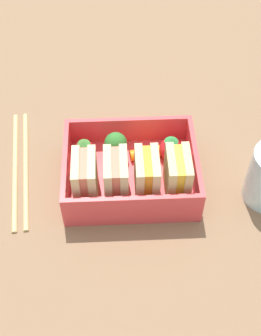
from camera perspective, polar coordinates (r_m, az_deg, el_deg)
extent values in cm
cube|color=#826146|center=(60.54, 0.00, -2.18)|extent=(120.00, 120.00, 2.00)
cube|color=#E14045|center=(59.26, 0.00, -1.26)|extent=(16.31, 12.85, 1.20)
cube|color=#E14045|center=(53.64, 0.29, -4.83)|extent=(16.31, 0.60, 3.88)
cube|color=#E14045|center=(61.28, -0.25, 4.74)|extent=(16.31, 0.60, 3.88)
cube|color=#E14045|center=(58.01, 7.77, 0.54)|extent=(0.60, 11.65, 3.88)
cube|color=#E14045|center=(57.58, -7.83, 0.01)|extent=(0.60, 11.65, 3.88)
cube|color=#DAC082|center=(55.41, 6.70, -0.79)|extent=(0.92, 4.97, 6.09)
cube|color=yellow|center=(55.28, 5.76, -0.83)|extent=(0.92, 4.58, 5.60)
cube|color=#DAC082|center=(55.17, 4.81, -0.86)|extent=(0.92, 4.97, 6.09)
cube|color=#E2B889|center=(55.00, 2.96, -0.93)|extent=(0.92, 4.97, 6.09)
cube|color=orange|center=(54.94, 2.00, -0.96)|extent=(0.92, 4.58, 5.60)
cube|color=#E2B889|center=(54.89, 1.05, -0.99)|extent=(0.92, 4.97, 6.09)
cube|color=#D3BA8B|center=(54.84, -0.82, -1.06)|extent=(0.92, 4.97, 6.09)
cube|color=#D87259|center=(54.84, -1.78, -1.09)|extent=(0.92, 4.58, 5.60)
cube|color=#D3BA8B|center=(54.85, -2.74, -1.12)|extent=(0.92, 4.97, 6.09)
cube|color=beige|center=(54.91, -4.61, -1.19)|extent=(0.92, 4.97, 6.09)
cube|color=#D87259|center=(54.97, -5.56, -1.22)|extent=(0.92, 4.58, 5.60)
cube|color=beige|center=(55.04, -6.52, -1.25)|extent=(0.92, 4.97, 6.09)
sphere|color=red|center=(59.85, 4.90, 2.32)|extent=(2.92, 2.92, 2.92)
cone|color=#308942|center=(58.53, 5.02, 3.44)|extent=(1.75, 1.75, 0.60)
cylinder|color=orange|center=(60.23, 1.95, 1.85)|extent=(4.46, 2.18, 1.40)
cylinder|color=#8DCF5F|center=(59.95, -1.78, 1.80)|extent=(1.01, 1.01, 1.76)
sphere|color=#31712C|center=(58.52, -1.82, 3.00)|extent=(2.89, 2.89, 2.89)
sphere|color=red|center=(59.80, -5.62, 2.07)|extent=(2.75, 2.75, 2.75)
cone|color=#418738|center=(58.55, -5.74, 3.13)|extent=(1.65, 1.65, 0.60)
cylinder|color=tan|center=(62.33, -12.70, 0.23)|extent=(2.64, 19.43, 0.70)
cylinder|color=tan|center=(62.53, -13.94, 0.09)|extent=(2.64, 19.43, 0.70)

